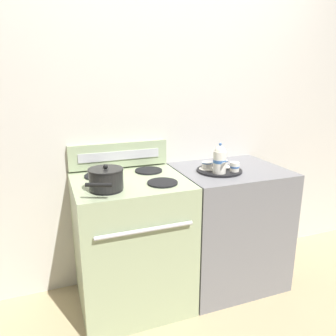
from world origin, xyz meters
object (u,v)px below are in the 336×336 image
at_px(teacup_left, 222,164).
at_px(teacup_right, 207,166).
at_px(saucepan, 106,179).
at_px(teapot, 220,159).
at_px(creamer_jug, 235,167).
at_px(stove, 132,243).
at_px(serving_tray, 219,170).

bearing_deg(teacup_left, teacup_right, -176.16).
relative_size(saucepan, teacup_right, 2.68).
distance_m(teacup_left, teacup_right, 0.13).
xyz_separation_m(teapot, creamer_jug, (0.12, -0.00, -0.06)).
relative_size(stove, saucepan, 3.07).
distance_m(teacup_right, creamer_jug, 0.19).
bearing_deg(stove, teacup_left, 1.53).
distance_m(stove, teacup_right, 0.74).
bearing_deg(serving_tray, teapot, -119.62).
distance_m(stove, saucepan, 0.57).
relative_size(stove, serving_tray, 2.89).
bearing_deg(saucepan, stove, 39.91).
height_order(stove, teapot, teapot).
bearing_deg(teacup_left, teapot, -127.60).
height_order(stove, teacup_right, teacup_right).
xyz_separation_m(serving_tray, teacup_left, (0.05, 0.05, 0.03)).
xyz_separation_m(serving_tray, creamer_jug, (0.08, -0.07, 0.04)).
height_order(stove, teacup_left, teacup_left).
height_order(saucepan, teacup_left, saucepan).
height_order(saucepan, serving_tray, saucepan).
xyz_separation_m(stove, creamer_jug, (0.71, -0.10, 0.49)).
bearing_deg(stove, saucepan, -140.09).
bearing_deg(saucepan, teacup_left, 10.78).
bearing_deg(teapot, saucepan, -176.83).
height_order(saucepan, creamer_jug, saucepan).
bearing_deg(serving_tray, creamer_jug, -44.67).
bearing_deg(teacup_right, teapot, -72.75).
bearing_deg(teacup_left, stove, -178.47).
relative_size(saucepan, teacup_left, 2.68).
height_order(serving_tray, creamer_jug, creamer_jug).
relative_size(stove, creamer_jug, 14.08).
bearing_deg(creamer_jug, teapot, 179.24).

